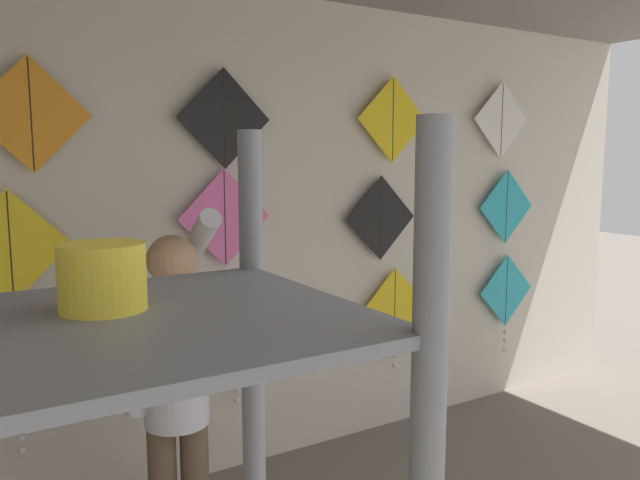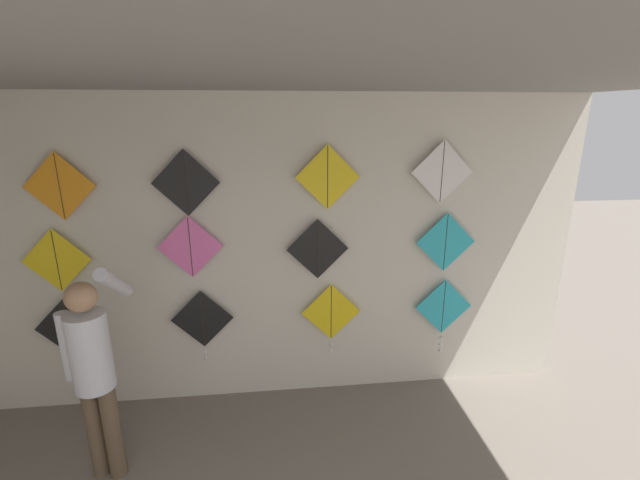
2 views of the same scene
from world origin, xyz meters
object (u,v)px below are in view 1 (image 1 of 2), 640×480
kite_4 (10,246)px  kite_1 (235,338)px  kite_7 (506,207)px  kite_11 (502,120)px  kite_10 (393,120)px  kite_0 (17,378)px  kite_6 (381,218)px  kite_5 (225,218)px  kite_3 (506,295)px  kite_9 (224,119)px  kite_8 (31,114)px  shopkeeper (175,382)px  kite_2 (394,312)px

kite_4 → kite_1: bearing=-0.0°
kite_7 → kite_11: bearing=180.0°
kite_4 → kite_10: 2.37m
kite_0 → kite_6: bearing=0.0°
kite_1 → kite_10: 1.71m
kite_5 → kite_11: bearing=0.0°
kite_3 → kite_9: kite_9 is taller
kite_1 → kite_9: bearing=179.0°
kite_5 → kite_11: 2.27m
kite_0 → kite_3: size_ratio=0.91×
kite_8 → kite_7: bearing=0.0°
shopkeeper → kite_7: bearing=28.1°
shopkeeper → kite_10: bearing=36.9°
kite_2 → kite_8: size_ratio=1.25×
kite_3 → kite_10: size_ratio=1.38×
kite_3 → kite_8: size_ratio=1.38×
kite_7 → kite_11: size_ratio=1.00×
kite_9 → kite_0: bearing=-180.0°
kite_4 → kite_5: 1.10m
shopkeeper → kite_8: 1.44m
kite_2 → kite_4: 2.40m
kite_3 → kite_8: (-3.28, 0.00, 1.26)m
kite_10 → kite_11: (1.00, 0.00, 0.03)m
kite_4 → kite_7: bearing=0.0°
kite_3 → kite_11: bearing=179.5°
kite_2 → kite_4: bearing=180.0°
kite_0 → kite_3: kite_3 is taller
kite_1 → kite_6: (1.05, 0.00, 0.65)m
shopkeeper → kite_8: kite_8 is taller
kite_6 → kite_10: bearing=0.0°
kite_1 → kite_6: bearing=0.0°
kite_5 → kite_10: size_ratio=1.00×
kite_6 → kite_5: bearing=180.0°
kite_2 → kite_6: (-0.13, 0.00, 0.65)m
kite_5 → kite_7: (2.27, 0.00, -0.03)m
shopkeeper → kite_7: (2.85, 0.80, 0.56)m
kite_7 → kite_9: bearing=180.0°
kite_6 → kite_11: (1.09, 0.00, 0.66)m
kite_7 → kite_3: bearing=-1.6°
kite_6 → kite_9: kite_9 is taller
kite_3 → kite_8: 3.51m
shopkeeper → kite_3: (2.88, 0.80, -0.13)m
kite_11 → kite_6: bearing=180.0°
kite_0 → kite_4: size_ratio=1.25×
kite_3 → kite_10: (-1.13, 0.00, 1.30)m
shopkeeper → kite_1: 1.02m
kite_1 → kite_5: bearing=179.2°
kite_4 → kite_8: size_ratio=1.00×
shopkeeper → kite_6: size_ratio=3.00×
kite_2 → kite_7: (1.05, 0.00, 0.67)m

